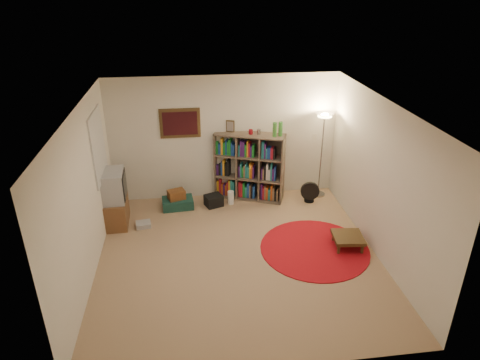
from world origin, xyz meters
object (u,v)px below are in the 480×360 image
object	(u,v)px
suitcase	(178,203)
side_table	(348,238)
floor_fan	(310,192)
tv_stand	(112,199)
bookshelf	(249,167)
floor_lamp	(324,128)

from	to	relation	value
suitcase	side_table	distance (m)	3.34
floor_fan	suitcase	bearing A→B (deg)	-172.93
floor_fan	tv_stand	xyz separation A→B (m)	(-3.80, -0.37, 0.29)
bookshelf	tv_stand	xyz separation A→B (m)	(-2.60, -0.74, -0.16)
suitcase	bookshelf	bearing A→B (deg)	6.10
tv_stand	bookshelf	bearing A→B (deg)	13.90
floor_lamp	tv_stand	size ratio (longest dim) A/B	1.68
bookshelf	tv_stand	size ratio (longest dim) A/B	1.58
tv_stand	side_table	size ratio (longest dim) A/B	1.96
floor_lamp	suitcase	distance (m)	3.23
side_table	tv_stand	bearing A→B (deg)	162.01
tv_stand	side_table	distance (m)	4.21
bookshelf	floor_fan	distance (m)	1.34
bookshelf	floor_lamp	bearing A→B (deg)	17.81
side_table	suitcase	bearing A→B (deg)	148.15
floor_lamp	floor_fan	distance (m)	1.31
tv_stand	floor_lamp	bearing A→B (deg)	7.10
bookshelf	floor_lamp	size ratio (longest dim) A/B	0.94
floor_fan	suitcase	distance (m)	2.65
side_table	floor_fan	bearing A→B (deg)	96.45
suitcase	floor_lamp	bearing A→B (deg)	-0.99
floor_lamp	suitcase	size ratio (longest dim) A/B	2.82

